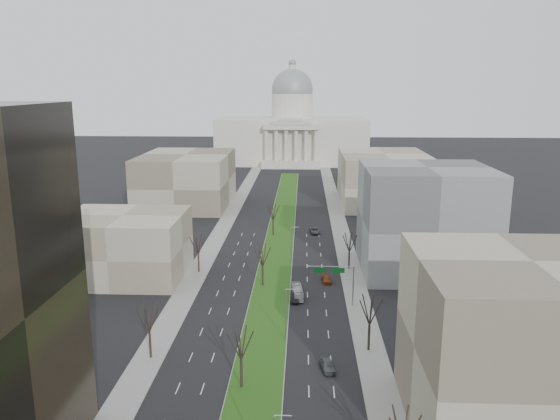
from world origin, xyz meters
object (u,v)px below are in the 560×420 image
(car_grey_near, at_px, (327,365))
(car_black, at_px, (296,297))
(car_grey_far, at_px, (315,231))
(box_van, at_px, (298,292))
(car_red, at_px, (326,279))

(car_grey_near, relative_size, car_black, 0.99)
(car_grey_far, xyz_separation_m, box_van, (-4.36, -48.46, 0.31))
(car_black, relative_size, box_van, 0.62)
(car_black, relative_size, car_red, 1.03)
(car_grey_near, relative_size, car_grey_far, 0.86)
(car_black, distance_m, box_van, 2.25)
(car_black, distance_m, car_red, 12.70)
(car_black, bearing_deg, box_van, 89.04)
(car_red, xyz_separation_m, box_van, (-6.11, -8.76, 0.40))
(car_red, bearing_deg, car_black, -126.23)
(car_grey_far, height_order, box_van, box_van)
(car_grey_near, distance_m, car_red, 37.53)
(car_grey_near, height_order, car_grey_far, car_grey_near)
(car_red, relative_size, car_grey_far, 0.84)
(car_red, height_order, car_grey_far, car_grey_far)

